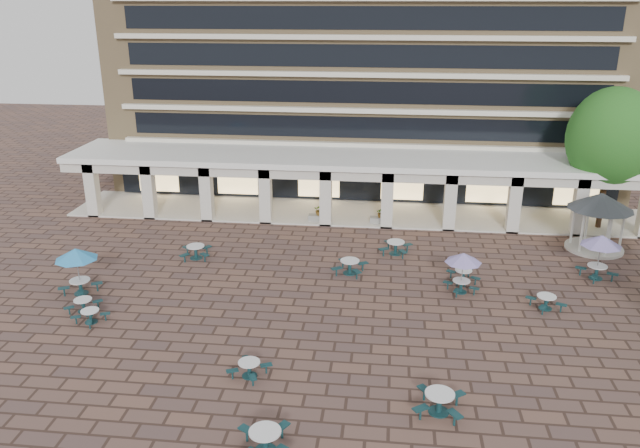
# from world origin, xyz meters

# --- Properties ---
(ground) EXTENTS (120.00, 120.00, 0.00)m
(ground) POSITION_xyz_m (0.00, 0.00, 0.00)
(ground) COLOR brown
(ground) RESTS_ON ground
(apartment_building) EXTENTS (40.00, 15.50, 25.20)m
(apartment_building) POSITION_xyz_m (0.00, 25.47, 12.60)
(apartment_building) COLOR tan
(apartment_building) RESTS_ON ground
(retail_arcade) EXTENTS (42.00, 6.60, 4.40)m
(retail_arcade) POSITION_xyz_m (0.00, 14.80, 3.00)
(retail_arcade) COLOR white
(retail_arcade) RESTS_ON ground
(picnic_table_0) EXTENTS (1.80, 1.80, 0.66)m
(picnic_table_0) POSITION_xyz_m (-12.03, -2.85, 0.39)
(picnic_table_0) COLOR #133639
(picnic_table_0) RESTS_ON ground
(picnic_table_1) EXTENTS (2.22, 2.22, 0.86)m
(picnic_table_1) POSITION_xyz_m (-1.75, -10.96, 0.51)
(picnic_table_1) COLOR #133639
(picnic_table_1) RESTS_ON ground
(picnic_table_3) EXTENTS (2.13, 2.13, 0.86)m
(picnic_table_3) POSITION_xyz_m (4.40, -8.06, 0.51)
(picnic_table_3) COLOR #133639
(picnic_table_3) RESTS_ON ground
(picnic_table_4) EXTENTS (2.24, 2.24, 2.59)m
(picnic_table_4) POSITION_xyz_m (-14.00, 0.10, 2.20)
(picnic_table_4) COLOR #133639
(picnic_table_4) RESTS_ON ground
(picnic_table_5) EXTENTS (1.88, 1.88, 0.69)m
(picnic_table_5) POSITION_xyz_m (-3.32, -6.50, 0.41)
(picnic_table_5) COLOR #133639
(picnic_table_5) RESTS_ON ground
(picnic_table_6) EXTENTS (1.96, 1.96, 2.26)m
(picnic_table_6) POSITION_xyz_m (6.25, 2.58, 1.92)
(picnic_table_6) COLOR #133639
(picnic_table_6) RESTS_ON ground
(picnic_table_7) EXTENTS (1.96, 1.96, 0.72)m
(picnic_table_7) POSITION_xyz_m (10.36, 1.15, 0.43)
(picnic_table_7) COLOR #133639
(picnic_table_7) RESTS_ON ground
(picnic_table_8) EXTENTS (1.66, 1.66, 0.67)m
(picnic_table_8) POSITION_xyz_m (-12.91, -1.80, 0.40)
(picnic_table_8) COLOR #133639
(picnic_table_8) RESTS_ON ground
(picnic_table_9) EXTENTS (2.12, 2.12, 0.83)m
(picnic_table_9) POSITION_xyz_m (0.13, 4.34, 0.49)
(picnic_table_9) COLOR #133639
(picnic_table_9) RESTS_ON ground
(picnic_table_10) EXTENTS (2.14, 2.14, 0.83)m
(picnic_table_10) POSITION_xyz_m (2.74, 7.56, 0.49)
(picnic_table_10) COLOR #133639
(picnic_table_10) RESTS_ON ground
(picnic_table_11) EXTENTS (2.25, 2.25, 2.59)m
(picnic_table_11) POSITION_xyz_m (14.00, 5.22, 2.20)
(picnic_table_11) COLOR #133639
(picnic_table_11) RESTS_ON ground
(picnic_table_12) EXTENTS (2.04, 2.04, 0.82)m
(picnic_table_12) POSITION_xyz_m (-9.32, 5.50, 0.49)
(picnic_table_12) COLOR #133639
(picnic_table_12) RESTS_ON ground
(picnic_table_13) EXTENTS (1.84, 1.84, 0.71)m
(picnic_table_13) POSITION_xyz_m (6.50, 3.98, 0.42)
(picnic_table_13) COLOR #133639
(picnic_table_13) RESTS_ON ground
(gazebo) EXTENTS (3.94, 3.94, 3.66)m
(gazebo) POSITION_xyz_m (15.19, 9.76, 2.76)
(gazebo) COLOR beige
(gazebo) RESTS_ON ground
(tree_east_c) EXTENTS (5.79, 5.79, 9.64)m
(tree_east_c) POSITION_xyz_m (16.58, 13.71, 6.30)
(tree_east_c) COLOR #392516
(tree_east_c) RESTS_ON ground
(planter_left) EXTENTS (1.50, 0.64, 1.26)m
(planter_left) POSITION_xyz_m (-2.63, 12.90, 0.50)
(planter_left) COLOR gray
(planter_left) RESTS_ON ground
(planter_right) EXTENTS (1.50, 0.60, 1.18)m
(planter_right) POSITION_xyz_m (1.70, 12.90, 0.44)
(planter_right) COLOR gray
(planter_right) RESTS_ON ground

